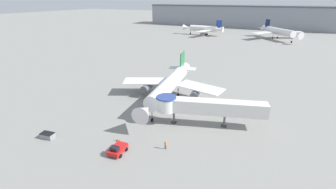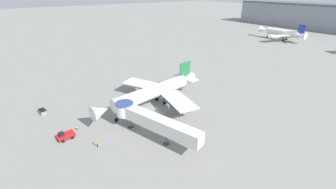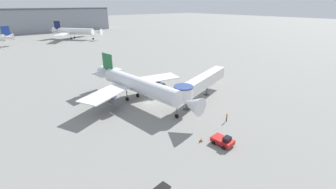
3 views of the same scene
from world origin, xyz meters
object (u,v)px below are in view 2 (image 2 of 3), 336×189
at_px(traffic_cone_starboard_wing, 172,123).
at_px(ground_crew_marshaller, 97,143).
at_px(pushback_tug_red, 65,135).
at_px(service_container_gray, 43,112).
at_px(jet_bridge, 150,120).
at_px(background_jet_blue_tail, 283,33).
at_px(main_airplane, 154,92).
at_px(traffic_cone_near_nose, 76,128).

xyz_separation_m(traffic_cone_starboard_wing, ground_crew_marshaller, (-2.37, -17.51, 0.65)).
height_order(pushback_tug_red, service_container_gray, pushback_tug_red).
height_order(jet_bridge, ground_crew_marshaller, jet_bridge).
height_order(service_container_gray, background_jet_blue_tail, background_jet_blue_tail).
height_order(main_airplane, service_container_gray, main_airplane).
distance_m(main_airplane, pushback_tug_red, 24.33).
xyz_separation_m(ground_crew_marshaller, background_jet_blue_tail, (-33.10, 130.30, 3.66)).
bearing_deg(jet_bridge, ground_crew_marshaller, -124.21).
bearing_deg(traffic_cone_starboard_wing, jet_bridge, -81.88).
bearing_deg(traffic_cone_near_nose, ground_crew_marshaller, 10.19).
relative_size(jet_bridge, service_container_gray, 7.95).
distance_m(main_airplane, service_container_gray, 29.59).
xyz_separation_m(service_container_gray, traffic_cone_starboard_wing, (24.08, 24.12, -0.20)).
relative_size(ground_crew_marshaller, background_jet_blue_tail, 0.06).
bearing_deg(traffic_cone_near_nose, pushback_tug_red, -53.18).
bearing_deg(background_jet_blue_tail, main_airplane, 14.49).
bearing_deg(pushback_tug_red, jet_bridge, 51.58).
relative_size(service_container_gray, traffic_cone_starboard_wing, 3.71).
distance_m(traffic_cone_near_nose, background_jet_blue_tail, 134.17).
height_order(traffic_cone_starboard_wing, traffic_cone_near_nose, traffic_cone_near_nose).
bearing_deg(service_container_gray, pushback_tug_red, 8.03).
relative_size(service_container_gray, ground_crew_marshaller, 1.58).
relative_size(traffic_cone_near_nose, ground_crew_marshaller, 0.48).
height_order(jet_bridge, service_container_gray, jet_bridge).
bearing_deg(main_airplane, service_container_gray, -124.30).
bearing_deg(pushback_tug_red, traffic_cone_starboard_wing, 62.56).
bearing_deg(jet_bridge, pushback_tug_red, -140.93).
bearing_deg(background_jet_blue_tail, service_container_gray, 6.63).
xyz_separation_m(main_airplane, background_jet_blue_tail, (-24.80, 110.78, 0.50)).
bearing_deg(traffic_cone_starboard_wing, service_container_gray, -134.95).
bearing_deg(service_container_gray, ground_crew_marshaller, 16.95).
relative_size(pushback_tug_red, traffic_cone_starboard_wing, 5.01).
distance_m(main_airplane, background_jet_blue_tail, 113.52).
bearing_deg(main_airplane, traffic_cone_starboard_wing, -17.82).
xyz_separation_m(service_container_gray, ground_crew_marshaller, (21.71, 6.62, 0.45)).
xyz_separation_m(pushback_tug_red, background_jet_blue_tail, (-26.15, 134.83, 3.92)).
bearing_deg(traffic_cone_starboard_wing, ground_crew_marshaller, -97.70).
bearing_deg(pushback_tug_red, background_jet_blue_tail, 96.45).
relative_size(pushback_tug_red, background_jet_blue_tail, 0.12).
bearing_deg(jet_bridge, background_jet_blue_tail, 89.90).
xyz_separation_m(jet_bridge, pushback_tug_red, (-10.28, -15.30, -3.57)).
xyz_separation_m(main_airplane, service_container_gray, (-13.41, -26.13, -3.61)).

